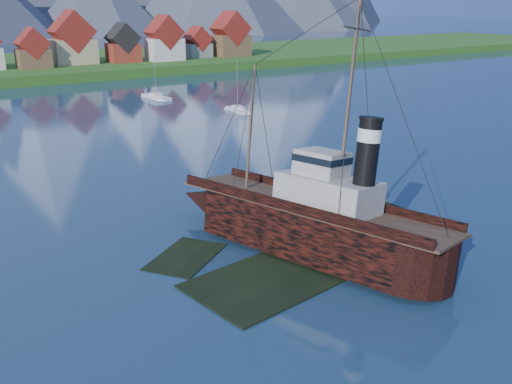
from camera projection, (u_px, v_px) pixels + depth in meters
ground at (300, 257)px, 53.78m from camera, size 1400.00×1400.00×0.00m
shoal at (301, 248)px, 56.53m from camera, size 31.71×21.24×1.14m
seawall at (7, 88)px, 157.90m from camera, size 600.00×2.50×2.00m
tugboat_wreck at (299, 217)px, 55.02m from camera, size 7.25×31.26×24.77m
sailboat_d at (238, 111)px, 123.80m from camera, size 2.98×8.50×11.36m
sailboat_e at (156, 98)px, 140.30m from camera, size 3.73×10.59×12.02m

